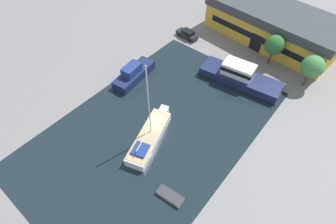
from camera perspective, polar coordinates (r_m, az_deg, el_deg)
ground_plane at (r=38.69m, az=-2.76°, el=-3.47°), size 440.00×440.00×0.00m
water_canal at (r=38.69m, az=-2.76°, el=-3.47°), size 24.45×38.70×0.01m
warehouse_building at (r=57.75m, az=21.94°, el=17.27°), size 26.93×13.82×6.40m
quay_tree_near_building at (r=50.45m, az=22.18°, el=13.34°), size 3.42×3.42×5.67m
quay_tree_by_water at (r=48.01m, az=28.93°, el=8.61°), size 3.59×3.59×5.80m
parked_car at (r=55.72m, az=4.20°, el=16.59°), size 4.87×2.15×1.66m
sailboat_moored at (r=36.82m, az=-4.02°, el=-5.36°), size 5.58×10.90×13.01m
motor_cruiser at (r=46.16m, az=15.32°, el=7.53°), size 14.17×5.98×3.57m
small_dinghy at (r=33.06m, az=0.50°, el=-17.79°), size 3.50×1.62×0.55m
cabin_boat at (r=45.79m, az=-7.47°, el=8.31°), size 3.83×8.83×2.93m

